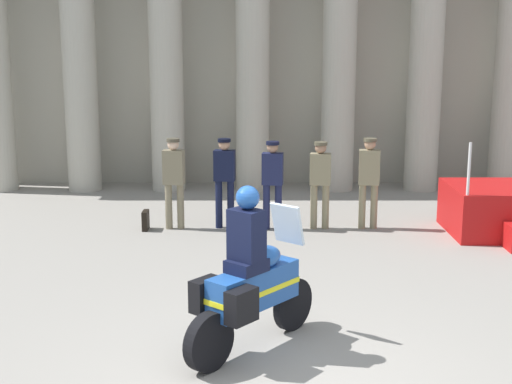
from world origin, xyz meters
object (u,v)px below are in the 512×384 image
at_px(officer_in_row_1, 227,175).
at_px(officer_in_row_2, 275,178).
at_px(officer_in_row_0, 176,176).
at_px(motorcycle_with_rider, 252,283).
at_px(officer_in_row_3, 323,178).
at_px(briefcase_on_ground, 148,220).
at_px(officer_in_row_4, 371,176).

relative_size(officer_in_row_1, officer_in_row_2, 1.02).
relative_size(officer_in_row_0, motorcycle_with_rider, 0.89).
distance_m(officer_in_row_1, officer_in_row_2, 0.89).
height_order(officer_in_row_2, officer_in_row_3, officer_in_row_2).
bearing_deg(officer_in_row_0, officer_in_row_1, -167.65).
distance_m(officer_in_row_1, briefcase_on_ground, 1.68).
height_order(officer_in_row_3, motorcycle_with_rider, motorcycle_with_rider).
bearing_deg(officer_in_row_0, briefcase_on_ground, 16.71).
bearing_deg(officer_in_row_3, officer_in_row_2, 10.14).
xyz_separation_m(officer_in_row_2, officer_in_row_4, (1.78, 0.05, 0.03)).
bearing_deg(briefcase_on_ground, officer_in_row_2, 1.58).
bearing_deg(officer_in_row_3, briefcase_on_ground, 9.61).
bearing_deg(officer_in_row_1, motorcycle_with_rider, 103.20).
height_order(officer_in_row_0, motorcycle_with_rider, motorcycle_with_rider).
relative_size(officer_in_row_0, officer_in_row_1, 1.01).
relative_size(officer_in_row_1, officer_in_row_4, 0.99).
relative_size(officer_in_row_0, officer_in_row_2, 1.03).
distance_m(officer_in_row_2, briefcase_on_ground, 2.48).
xyz_separation_m(officer_in_row_0, briefcase_on_ground, (-0.54, -0.08, -0.82)).
bearing_deg(officer_in_row_1, officer_in_row_4, -173.01).
xyz_separation_m(officer_in_row_1, officer_in_row_3, (1.77, -0.06, -0.03)).
bearing_deg(motorcycle_with_rider, briefcase_on_ground, 60.82).
xyz_separation_m(officer_in_row_0, officer_in_row_4, (3.60, 0.03, -0.00)).
bearing_deg(officer_in_row_1, officer_in_row_0, 12.35).
distance_m(officer_in_row_0, officer_in_row_4, 3.60).
distance_m(officer_in_row_0, briefcase_on_ground, 0.98).
distance_m(officer_in_row_1, officer_in_row_3, 1.77).
bearing_deg(officer_in_row_2, officer_in_row_4, -170.48).
distance_m(officer_in_row_0, officer_in_row_3, 2.70).
bearing_deg(motorcycle_with_rider, officer_in_row_1, 45.72).
bearing_deg(motorcycle_with_rider, officer_in_row_4, 18.61).
distance_m(officer_in_row_3, briefcase_on_ground, 3.33).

